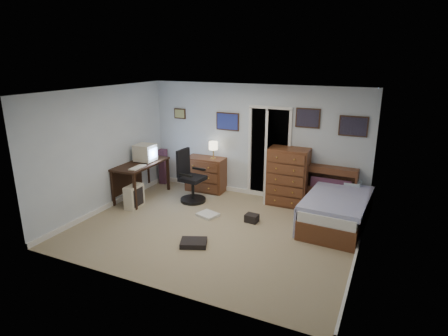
{
  "coord_description": "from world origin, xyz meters",
  "views": [
    {
      "loc": [
        2.81,
        -5.63,
        3.07
      ],
      "look_at": [
        0.04,
        0.3,
        1.1
      ],
      "focal_mm": 30.0,
      "sensor_mm": 36.0,
      "label": 1
    }
  ],
  "objects_px": {
    "computer_desk": "(138,170)",
    "office_chair": "(190,182)",
    "low_dresser": "(206,174)",
    "bed": "(337,209)",
    "tall_dresser": "(288,177)"
  },
  "relations": [
    {
      "from": "computer_desk",
      "to": "office_chair",
      "type": "bearing_deg",
      "value": 10.9
    },
    {
      "from": "low_dresser",
      "to": "bed",
      "type": "relative_size",
      "value": 0.44
    },
    {
      "from": "tall_dresser",
      "to": "bed",
      "type": "bearing_deg",
      "value": -29.11
    },
    {
      "from": "low_dresser",
      "to": "bed",
      "type": "xyz_separation_m",
      "value": [
        3.1,
        -0.61,
        -0.09
      ]
    },
    {
      "from": "computer_desk",
      "to": "tall_dresser",
      "type": "bearing_deg",
      "value": 15.14
    },
    {
      "from": "computer_desk",
      "to": "low_dresser",
      "type": "xyz_separation_m",
      "value": [
        1.18,
        1.01,
        -0.22
      ]
    },
    {
      "from": "tall_dresser",
      "to": "low_dresser",
      "type": "bearing_deg",
      "value": 177.65
    },
    {
      "from": "low_dresser",
      "to": "tall_dresser",
      "type": "height_order",
      "value": "tall_dresser"
    },
    {
      "from": "office_chair",
      "to": "bed",
      "type": "xyz_separation_m",
      "value": [
        3.1,
        0.13,
        -0.13
      ]
    },
    {
      "from": "tall_dresser",
      "to": "bed",
      "type": "height_order",
      "value": "tall_dresser"
    },
    {
      "from": "office_chair",
      "to": "low_dresser",
      "type": "bearing_deg",
      "value": 94.65
    },
    {
      "from": "computer_desk",
      "to": "bed",
      "type": "height_order",
      "value": "computer_desk"
    },
    {
      "from": "office_chair",
      "to": "bed",
      "type": "distance_m",
      "value": 3.1
    },
    {
      "from": "bed",
      "to": "computer_desk",
      "type": "bearing_deg",
      "value": -171.54
    },
    {
      "from": "low_dresser",
      "to": "bed",
      "type": "bearing_deg",
      "value": -13.36
    }
  ]
}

